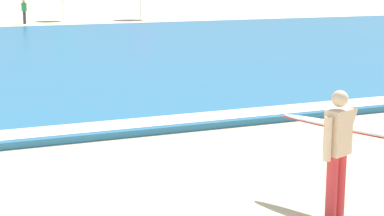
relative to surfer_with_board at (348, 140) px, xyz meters
name	(u,v)px	position (x,y,z in m)	size (l,w,h in m)	color
surf_foam	(15,134)	(-3.58, 5.68, -0.89)	(120.00, 0.85, 0.01)	white
surfer_with_board	(348,140)	(0.00, 0.00, 0.00)	(1.35, 2.60, 1.73)	red
beachgoer_near_row_left	(24,11)	(1.22, 36.80, -0.19)	(0.32, 0.20, 1.58)	#383842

